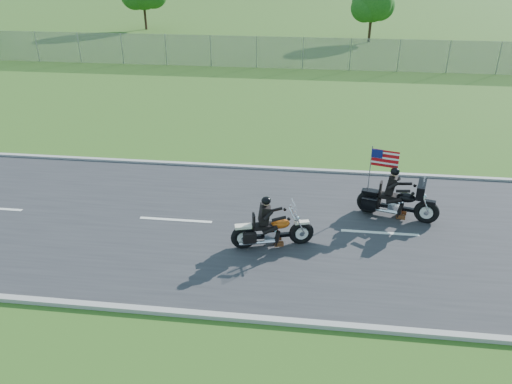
# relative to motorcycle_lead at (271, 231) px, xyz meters

# --- Properties ---
(ground) EXTENTS (420.00, 420.00, 0.00)m
(ground) POSITION_rel_motorcycle_lead_xyz_m (-0.96, 1.01, -0.49)
(ground) COLOR #38591B
(ground) RESTS_ON ground
(road) EXTENTS (120.00, 8.00, 0.04)m
(road) POSITION_rel_motorcycle_lead_xyz_m (-0.96, 1.01, -0.47)
(road) COLOR #28282B
(road) RESTS_ON ground
(curb_north) EXTENTS (120.00, 0.18, 0.12)m
(curb_north) POSITION_rel_motorcycle_lead_xyz_m (-0.96, 5.06, -0.44)
(curb_north) COLOR #9E9B93
(curb_north) RESTS_ON ground
(curb_south) EXTENTS (120.00, 0.18, 0.12)m
(curb_south) POSITION_rel_motorcycle_lead_xyz_m (-0.96, -3.04, -0.44)
(curb_south) COLOR #9E9B93
(curb_south) RESTS_ON ground
(fence) EXTENTS (60.00, 0.03, 2.00)m
(fence) POSITION_rel_motorcycle_lead_xyz_m (-5.96, 21.01, 0.51)
(fence) COLOR gray
(fence) RESTS_ON ground
(tree_fence_near) EXTENTS (3.52, 3.28, 4.75)m
(tree_fence_near) POSITION_rel_motorcycle_lead_xyz_m (5.08, 31.05, 2.48)
(tree_fence_near) COLOR #382316
(tree_fence_near) RESTS_ON ground
(motorcycle_lead) EXTENTS (2.26, 0.96, 1.55)m
(motorcycle_lead) POSITION_rel_motorcycle_lead_xyz_m (0.00, 0.00, 0.00)
(motorcycle_lead) COLOR black
(motorcycle_lead) RESTS_ON ground
(motorcycle_follow) EXTENTS (2.40, 1.07, 2.03)m
(motorcycle_follow) POSITION_rel_motorcycle_lead_xyz_m (3.59, 2.01, 0.07)
(motorcycle_follow) COLOR black
(motorcycle_follow) RESTS_ON ground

